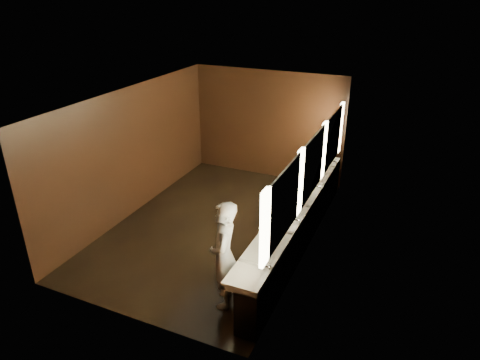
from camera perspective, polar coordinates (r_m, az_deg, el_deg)
name	(u,v)px	position (r m, az deg, el deg)	size (l,w,h in m)	color
floor	(217,226)	(9.21, -3.14, -6.16)	(6.00, 6.00, 0.00)	black
ceiling	(213,97)	(8.14, -3.60, 11.01)	(4.00, 6.00, 0.02)	#2D2D2B
wall_back	(268,125)	(11.17, 3.69, 7.36)	(4.00, 0.02, 2.80)	black
wall_front	(119,241)	(6.37, -15.79, -7.80)	(4.00, 0.02, 2.80)	black
wall_left	(133,151)	(9.60, -14.07, 3.71)	(0.02, 6.00, 2.80)	black
wall_right	(312,183)	(7.94, 9.63, -0.40)	(0.02, 6.00, 2.80)	black
sink_counter	(299,223)	(8.40, 7.83, -5.75)	(0.55, 5.40, 1.01)	black
mirror_band	(313,165)	(7.80, 9.67, 1.95)	(0.06, 5.03, 1.15)	#FDF0BA
person	(224,255)	(6.71, -2.16, -9.98)	(0.66, 0.43, 1.81)	#95B9DF
trash_bin	(285,235)	(8.48, 6.07, -7.30)	(0.32, 0.32, 0.49)	black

